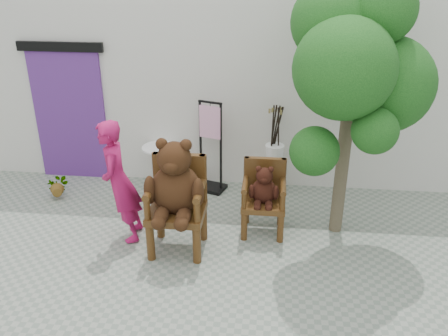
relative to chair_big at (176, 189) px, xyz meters
name	(u,v)px	position (x,y,z in m)	size (l,w,h in m)	color
ground_plane	(234,278)	(0.80, -0.56, -0.88)	(60.00, 60.00, 0.00)	gray
back_wall	(252,90)	(0.80, 2.54, 0.62)	(9.00, 1.00, 3.00)	silver
doorway	(70,112)	(-2.20, 2.02, 0.28)	(1.40, 0.11, 2.33)	#58297C
chair_big	(176,189)	(0.00, 0.00, 0.00)	(0.76, 0.82, 1.57)	#3E240D
chair_small	(264,192)	(1.10, 0.57, -0.26)	(0.59, 0.55, 1.04)	#3E240D
person	(120,182)	(-0.79, 0.18, -0.04)	(0.62, 0.40, 1.69)	#AD1553
cafe_table	(161,162)	(-0.63, 1.79, -0.44)	(0.60, 0.60, 0.70)	white
display_stand	(211,157)	(0.20, 1.74, -0.30)	(0.54, 0.47, 1.51)	black
stool_bucket	(274,155)	(1.23, 1.79, -0.24)	(0.32, 0.32, 1.45)	white
tree	(359,40)	(2.16, 0.67, 1.77)	(1.80, 2.02, 3.64)	#433A28
potted_plant	(58,186)	(-2.21, 1.23, -0.70)	(0.32, 0.28, 0.36)	#103B11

